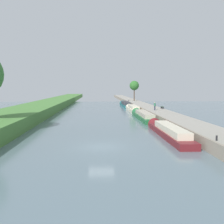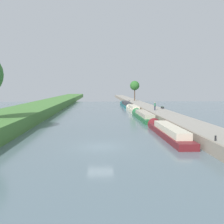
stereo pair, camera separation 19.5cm
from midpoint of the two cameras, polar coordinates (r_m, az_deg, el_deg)
ground_plane at (r=25.05m, az=-2.35°, el=-7.70°), size 160.00×160.00×0.00m
right_towpath at (r=27.64m, az=22.89°, el=-5.67°), size 4.39×260.00×1.15m
stone_quay at (r=26.72m, az=18.39°, el=-5.83°), size 0.25×260.00×1.20m
narrowboat_maroon at (r=31.07m, az=12.29°, el=-4.17°), size 1.92×14.94×1.97m
narrowboat_green at (r=47.52m, az=6.94°, el=-0.78°), size 2.03×16.14×2.00m
narrowboat_cream at (r=62.37m, az=4.73°, el=0.75°), size 1.97×13.75×2.03m
narrowboat_teal at (r=78.56m, az=3.08°, el=1.73°), size 2.20×15.99×2.22m
tree_rightbank_midnear at (r=88.83m, az=5.11°, el=5.83°), size 3.21×3.21×6.81m
person_walking at (r=52.19m, az=9.57°, el=1.34°), size 0.34×0.34×1.66m
mooring_bollard_near at (r=23.90m, az=22.13°, el=-5.38°), size 0.16×0.16×0.45m
mooring_bollard_far at (r=85.58m, az=3.87°, el=2.55°), size 0.16×0.16×0.45m
park_bench at (r=56.33m, az=11.19°, el=1.07°), size 0.44×1.50×0.47m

